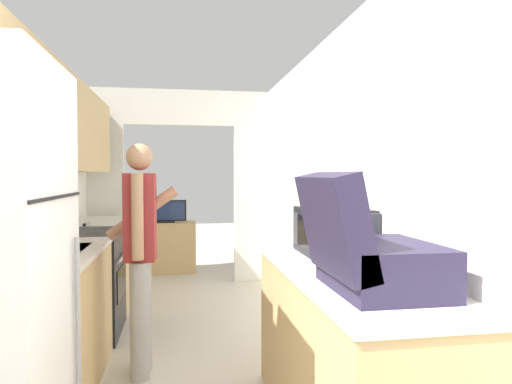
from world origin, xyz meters
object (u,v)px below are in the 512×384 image
person (140,252)px  suitcase (365,251)px  television (165,212)px  knife (86,224)px  microwave (333,231)px  tv_cabinet (166,247)px  range_oven (84,282)px

person → suitcase: (1.05, -1.43, 0.21)m
television → knife: (-0.71, -1.97, 0.04)m
microwave → knife: size_ratio=1.62×
tv_cabinet → television: bearing=-90.0°
tv_cabinet → knife: (-0.71, -2.01, 0.56)m
microwave → knife: bearing=133.4°
knife → range_oven: bearing=-90.3°
suitcase → range_oven: bearing=124.6°
suitcase → microwave: bearing=79.5°
range_oven → person: bearing=-58.5°
television → knife: television is taller
suitcase → tv_cabinet: bearing=101.4°
television → microwave: bearing=-73.7°
suitcase → person: bearing=126.4°
tv_cabinet → television: television is taller
range_oven → person: (0.56, -0.91, 0.41)m
range_oven → television: 2.60m
range_oven → microwave: (1.78, -1.45, 0.60)m
tv_cabinet → knife: size_ratio=2.67×
tv_cabinet → television: (0.00, -0.04, 0.52)m
suitcase → tv_cabinet: 5.03m
person → microwave: bearing=-111.6°
suitcase → microwave: suitcase is taller
person → knife: (-0.65, 1.44, 0.05)m
person → tv_cabinet: bearing=1.0°
television → knife: 2.09m
range_oven → television: (0.63, 2.49, 0.42)m
person → knife: size_ratio=5.07×
range_oven → microwave: size_ratio=2.02×
person → tv_cabinet: (0.07, 3.45, -0.51)m
microwave → knife: 2.72m
television → range_oven: bearing=-104.2°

